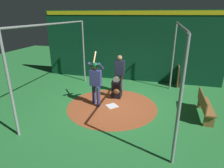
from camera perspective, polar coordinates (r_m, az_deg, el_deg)
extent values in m
plane|color=#287A38|center=(7.79, 0.00, -6.57)|extent=(25.57, 25.57, 0.00)
cylinder|color=#9E4C28|center=(7.79, 0.00, -6.55)|extent=(3.59, 3.59, 0.01)
cube|color=white|center=(7.79, 0.00, -6.49)|extent=(0.59, 0.59, 0.01)
cylinder|color=navy|center=(7.63, -4.07, -3.78)|extent=(0.15, 0.15, 0.84)
cylinder|color=navy|center=(7.92, -5.35, -2.89)|extent=(0.15, 0.15, 0.84)
cube|color=navy|center=(7.51, -4.88, 1.80)|extent=(0.22, 0.44, 0.63)
cylinder|color=navy|center=(7.41, -3.27, 5.23)|extent=(0.51, 0.09, 0.39)
cylinder|color=navy|center=(7.54, -6.15, 5.41)|extent=(0.51, 0.09, 0.39)
sphere|color=brown|center=(7.39, -4.98, 5.02)|extent=(0.22, 0.22, 0.22)
sphere|color=#0F4C23|center=(7.37, -4.99, 5.46)|extent=(0.24, 0.24, 0.24)
cylinder|color=tan|center=(7.59, -5.39, 6.64)|extent=(0.54, 0.06, 0.73)
cube|color=black|center=(8.54, 1.39, -2.97)|extent=(0.40, 0.40, 0.30)
cube|color=black|center=(8.36, 1.35, -0.67)|extent=(0.31, 0.40, 0.49)
sphere|color=brown|center=(8.23, 1.33, 1.51)|extent=(0.23, 0.23, 0.23)
cube|color=gray|center=(8.14, 1.16, 1.29)|extent=(0.03, 0.21, 0.21)
ellipsoid|color=brown|center=(8.15, 1.28, -2.23)|extent=(0.12, 0.28, 0.22)
cylinder|color=#4C4C51|center=(8.94, 2.82, 0.01)|extent=(0.15, 0.15, 0.86)
cylinder|color=#4C4C51|center=(8.99, 1.57, 0.12)|extent=(0.15, 0.15, 0.86)
cube|color=#1E2338|center=(8.73, 2.26, 4.81)|extent=(0.22, 0.42, 0.68)
cylinder|color=#1E2338|center=(8.68, 3.57, 5.06)|extent=(0.09, 0.09, 0.57)
cylinder|color=#1E2338|center=(8.76, 0.98, 5.24)|extent=(0.09, 0.09, 0.57)
sphere|color=#9E704C|center=(8.62, 2.30, 7.77)|extent=(0.22, 0.22, 0.22)
cube|color=#0C3D26|center=(10.52, 5.07, 10.98)|extent=(0.20, 9.57, 3.69)
cube|color=yellow|center=(10.28, 5.26, 20.25)|extent=(0.03, 9.37, 0.20)
cylinder|color=gray|center=(10.37, -8.40, 9.18)|extent=(0.08, 0.08, 3.14)
cylinder|color=gray|center=(6.09, -28.00, -0.80)|extent=(0.08, 0.08, 3.14)
cylinder|color=gray|center=(9.55, 17.59, 7.52)|extent=(0.08, 0.08, 3.14)
cylinder|color=gray|center=(4.56, 19.28, -6.17)|extent=(0.08, 0.08, 3.14)
cylinder|color=gray|center=(7.87, -16.80, 16.68)|extent=(5.24, 0.07, 0.07)
cylinder|color=gray|center=(6.75, 19.62, 15.95)|extent=(5.24, 0.07, 0.07)
cube|color=olive|center=(10.44, 18.89, 2.45)|extent=(0.94, 0.04, 1.05)
cylinder|color=black|center=(10.83, 19.05, 2.46)|extent=(0.06, 0.19, 0.84)
cylinder|color=tan|center=(10.71, 19.10, 2.44)|extent=(0.06, 0.16, 0.90)
cylinder|color=black|center=(10.60, 19.12, 2.18)|extent=(0.06, 0.20, 0.87)
cylinder|color=tan|center=(10.48, 19.16, 2.01)|extent=(0.06, 0.19, 0.88)
cylinder|color=tan|center=(10.38, 19.17, 1.63)|extent=(0.06, 0.14, 0.82)
cylinder|color=tan|center=(10.26, 19.21, 1.44)|extent=(0.06, 0.19, 0.82)
cylinder|color=black|center=(10.14, 19.27, 1.46)|extent=(0.06, 0.15, 0.91)
cube|color=olive|center=(7.63, 26.11, -5.86)|extent=(1.60, 0.36, 0.05)
cube|color=olive|center=(7.51, 25.18, -4.22)|extent=(1.60, 0.04, 0.40)
cube|color=olive|center=(8.33, 25.10, -5.27)|extent=(0.08, 0.32, 0.40)
cube|color=olive|center=(7.14, 26.74, -9.81)|extent=(0.08, 0.32, 0.40)
sphere|color=white|center=(8.14, -4.65, -5.10)|extent=(0.07, 0.07, 0.07)
sphere|color=white|center=(8.80, 1.21, -3.02)|extent=(0.07, 0.07, 0.07)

